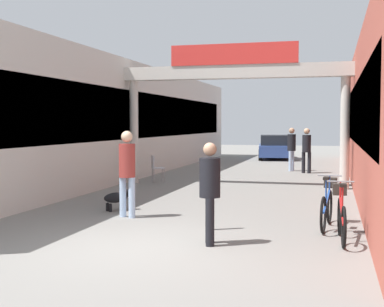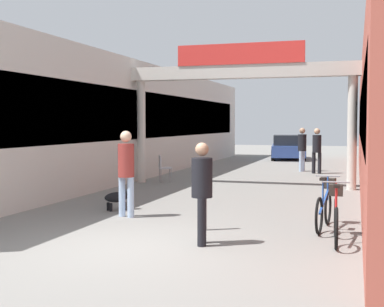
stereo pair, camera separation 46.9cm
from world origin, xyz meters
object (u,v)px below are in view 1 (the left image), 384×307
bicycle_red_nearest (341,214)px  pedestrian_companion (210,187)px  dog_on_leash (118,198)px  bollard_post_metal (208,200)px  pedestrian_elderly_walking (292,146)px  bicycle_blue_second (327,204)px  cafe_chair_aluminium_nearer (156,166)px  pedestrian_with_dog (127,168)px  parked_car_blue (275,147)px  pedestrian_carrying_crate (307,147)px

bicycle_red_nearest → pedestrian_companion: bearing=-156.4°
dog_on_leash → bollard_post_metal: bearing=-33.1°
pedestrian_elderly_walking → bicycle_blue_second: size_ratio=1.06×
bicycle_red_nearest → cafe_chair_aluminium_nearer: size_ratio=1.90×
dog_on_leash → cafe_chair_aluminium_nearer: size_ratio=0.72×
pedestrian_companion → pedestrian_elderly_walking: size_ratio=0.93×
pedestrian_with_dog → bollard_post_metal: 2.18m
bicycle_red_nearest → cafe_chair_aluminium_nearer: bicycle_red_nearest is taller
bicycle_red_nearest → bollard_post_metal: bollard_post_metal is taller
bollard_post_metal → parked_car_blue: parked_car_blue is taller
pedestrian_with_dog → pedestrian_companion: 3.00m
pedestrian_with_dog → bicycle_blue_second: (4.06, -0.02, -0.61)m
dog_on_leash → cafe_chair_aluminium_nearer: 5.83m
dog_on_leash → cafe_chair_aluminium_nearer: (-1.04, 5.73, 0.25)m
bicycle_red_nearest → dog_on_leash: bearing=159.0°
pedestrian_with_dog → parked_car_blue: (1.04, 19.19, -0.40)m
pedestrian_with_dog → pedestrian_elderly_walking: size_ratio=1.02×
pedestrian_with_dog → bicycle_red_nearest: 4.48m
pedestrian_carrying_crate → pedestrian_elderly_walking: pedestrian_elderly_walking is taller
pedestrian_elderly_walking → bicycle_red_nearest: (1.82, -13.01, -0.59)m
bicycle_red_nearest → bicycle_blue_second: bearing=102.7°
dog_on_leash → bicycle_blue_second: bicycle_blue_second is taller
pedestrian_companion → bicycle_red_nearest: 2.31m
pedestrian_elderly_walking → parked_car_blue: bearing=101.2°
pedestrian_with_dog → pedestrian_elderly_walking: 12.17m
pedestrian_companion → pedestrian_with_dog: bearing=138.2°
pedestrian_with_dog → bollard_post_metal: (1.94, -0.86, -0.49)m
bollard_post_metal → cafe_chair_aluminium_nearer: bollard_post_metal is taller
pedestrian_companion → parked_car_blue: size_ratio=0.40×
pedestrian_elderly_walking → bollard_post_metal: bearing=-92.4°
bollard_post_metal → parked_car_blue: 20.06m
pedestrian_with_dog → bicycle_red_nearest: (4.30, -1.09, -0.61)m
pedestrian_elderly_walking → bicycle_blue_second: 12.06m
pedestrian_with_dog → bicycle_blue_second: 4.10m
pedestrian_carrying_crate → bollard_post_metal: size_ratio=1.62×
bicycle_blue_second → pedestrian_companion: bearing=-132.8°
pedestrian_companion → bicycle_blue_second: (1.83, 1.97, -0.51)m
bicycle_blue_second → pedestrian_carrying_crate: bearing=94.8°
bollard_post_metal → pedestrian_with_dog: bearing=156.2°
pedestrian_with_dog → parked_car_blue: pedestrian_with_dog is taller
parked_car_blue → bollard_post_metal: bearing=-87.4°
pedestrian_companion → parked_car_blue: (-1.19, 21.19, -0.30)m
pedestrian_carrying_crate → bicycle_blue_second: pedestrian_carrying_crate is taller
bicycle_blue_second → cafe_chair_aluminium_nearer: bicycle_blue_second is taller
bollard_post_metal → cafe_chair_aluminium_nearer: size_ratio=1.23×
bicycle_red_nearest → pedestrian_carrying_crate: bearing=95.5°
pedestrian_elderly_walking → bollard_post_metal: size_ratio=1.62×
pedestrian_elderly_walking → dog_on_leash: 11.58m
cafe_chair_aluminium_nearer → bicycle_blue_second: bearing=-49.1°
cafe_chair_aluminium_nearer → bicycle_red_nearest: bearing=-52.2°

